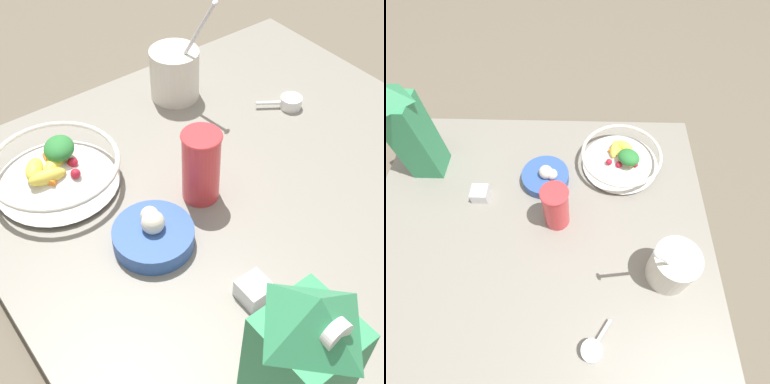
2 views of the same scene
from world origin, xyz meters
TOP-DOWN VIEW (x-y plane):
  - ground_plane at (0.00, 0.00)m, footprint 6.00×6.00m
  - countertop at (0.00, 0.00)m, footprint 0.94×0.94m
  - fruit_bowl at (-0.28, 0.24)m, footprint 0.24×0.24m
  - milk_carton at (-0.26, -0.34)m, footprint 0.09×0.09m
  - yogurt_tub at (0.06, 0.34)m, footprint 0.11×0.15m
  - drinking_cup at (-0.09, 0.06)m, footprint 0.07×0.07m
  - spice_jar at (-0.16, -0.17)m, footprint 0.05×0.05m
  - measuring_scoop at (0.23, 0.15)m, footprint 0.09×0.07m
  - garlic_bowl at (-0.22, 0.02)m, footprint 0.14×0.14m

SIDE VIEW (x-z plane):
  - ground_plane at x=0.00m, z-range 0.00..0.00m
  - countertop at x=0.00m, z-range 0.00..0.03m
  - measuring_scoop at x=0.23m, z-range 0.03..0.06m
  - spice_jar at x=-0.16m, z-range 0.03..0.06m
  - garlic_bowl at x=-0.22m, z-range 0.02..0.09m
  - fruit_bowl at x=-0.28m, z-range 0.03..0.11m
  - yogurt_tub at x=0.06m, z-range -0.03..0.22m
  - drinking_cup at x=-0.09m, z-range 0.03..0.18m
  - milk_carton at x=-0.26m, z-range 0.03..0.34m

